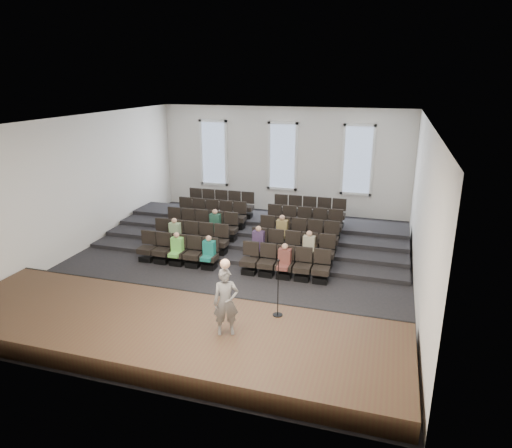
{
  "coord_description": "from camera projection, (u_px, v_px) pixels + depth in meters",
  "views": [
    {
      "loc": [
        5.0,
        -14.02,
        6.32
      ],
      "look_at": [
        0.63,
        0.5,
        1.4
      ],
      "focal_mm": 32.0,
      "sensor_mm": 36.0,
      "label": 1
    }
  ],
  "objects": [
    {
      "name": "windows",
      "position": [
        283.0,
        156.0,
        21.59
      ],
      "size": [
        8.44,
        0.1,
        3.24
      ],
      "color": "white",
      "rests_on": "wall_back"
    },
    {
      "name": "stage_lip",
      "position": [
        196.0,
        300.0,
        12.98
      ],
      "size": [
        11.8,
        0.06,
        0.52
      ],
      "primitive_type": "cube",
      "color": "black",
      "rests_on": "ground"
    },
    {
      "name": "wall_left",
      "position": [
        81.0,
        184.0,
        16.97
      ],
      "size": [
        0.04,
        14.0,
        5.0
      ],
      "primitive_type": "cube",
      "color": "silver",
      "rests_on": "ground"
    },
    {
      "name": "risers",
      "position": [
        260.0,
        231.0,
        18.92
      ],
      "size": [
        11.8,
        4.8,
        0.6
      ],
      "color": "black",
      "rests_on": "ground"
    },
    {
      "name": "wall_front",
      "position": [
        115.0,
        281.0,
        8.92
      ],
      "size": [
        12.0,
        0.04,
        5.0
      ],
      "primitive_type": "cube",
      "color": "silver",
      "rests_on": "ground"
    },
    {
      "name": "audience",
      "position": [
        238.0,
        240.0,
        16.13
      ],
      "size": [
        5.45,
        2.64,
        1.1
      ],
      "color": "#6DD254",
      "rests_on": "seating_rows"
    },
    {
      "name": "wall_back",
      "position": [
        283.0,
        160.0,
        21.71
      ],
      "size": [
        12.0,
        0.04,
        5.0
      ],
      "primitive_type": "cube",
      "color": "silver",
      "rests_on": "ground"
    },
    {
      "name": "wall_right",
      "position": [
        423.0,
        210.0,
        13.67
      ],
      "size": [
        0.04,
        14.0,
        5.0
      ],
      "primitive_type": "cube",
      "color": "silver",
      "rests_on": "ground"
    },
    {
      "name": "mic_stand",
      "position": [
        278.0,
        299.0,
        11.51
      ],
      "size": [
        0.26,
        0.26,
        1.54
      ],
      "color": "black",
      "rests_on": "stage"
    },
    {
      "name": "ceiling",
      "position": [
        233.0,
        119.0,
        14.54
      ],
      "size": [
        12.0,
        14.0,
        0.02
      ],
      "primitive_type": "cube",
      "color": "white",
      "rests_on": "ground"
    },
    {
      "name": "seating_rows",
      "position": [
        248.0,
        232.0,
        17.28
      ],
      "size": [
        6.8,
        4.7,
        1.67
      ],
      "color": "black",
      "rests_on": "ground"
    },
    {
      "name": "stage",
      "position": [
        167.0,
        332.0,
        11.37
      ],
      "size": [
        11.8,
        3.6,
        0.5
      ],
      "primitive_type": "cube",
      "color": "#3D2C1A",
      "rests_on": "ground"
    },
    {
      "name": "speaker",
      "position": [
        226.0,
        302.0,
        10.59
      ],
      "size": [
        0.7,
        0.59,
        1.64
      ],
      "primitive_type": "imported",
      "rotation": [
        0.0,
        0.0,
        0.4
      ],
      "color": "slate",
      "rests_on": "stage"
    },
    {
      "name": "ground",
      "position": [
        235.0,
        264.0,
        16.09
      ],
      "size": [
        14.0,
        14.0,
        0.0
      ],
      "primitive_type": "plane",
      "color": "black",
      "rests_on": "ground"
    }
  ]
}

